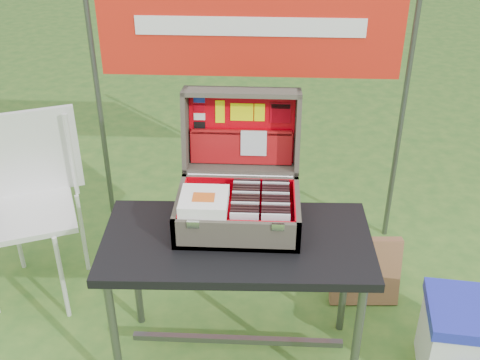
# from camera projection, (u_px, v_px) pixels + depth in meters

# --- Properties ---
(table) EXTENTS (1.15, 0.60, 0.71)m
(table) POSITION_uv_depth(u_px,v_px,m) (237.00, 302.00, 2.70)
(table) COLOR black
(table) RESTS_ON ground
(table_top) EXTENTS (1.15, 0.60, 0.04)m
(table_top) POSITION_uv_depth(u_px,v_px,m) (237.00, 242.00, 2.53)
(table_top) COLOR black
(table_top) RESTS_ON ground
(table_leg_fl) EXTENTS (0.04, 0.04, 0.67)m
(table_leg_fl) POSITION_uv_depth(u_px,v_px,m) (115.00, 338.00, 2.54)
(table_leg_fl) COLOR #59595B
(table_leg_fl) RESTS_ON ground
(table_leg_fr) EXTENTS (0.04, 0.04, 0.67)m
(table_leg_fr) POSITION_uv_depth(u_px,v_px,m) (356.00, 347.00, 2.50)
(table_leg_fr) COLOR #59595B
(table_leg_fr) RESTS_ON ground
(table_leg_bl) EXTENTS (0.04, 0.04, 0.67)m
(table_leg_bl) POSITION_uv_depth(u_px,v_px,m) (136.00, 270.00, 2.92)
(table_leg_bl) COLOR #59595B
(table_leg_bl) RESTS_ON ground
(table_leg_br) EXTENTS (0.04, 0.04, 0.67)m
(table_leg_br) POSITION_uv_depth(u_px,v_px,m) (345.00, 277.00, 2.88)
(table_leg_br) COLOR #59595B
(table_leg_br) RESTS_ON ground
(table_brace) EXTENTS (0.98, 0.03, 0.03)m
(table_brace) POSITION_uv_depth(u_px,v_px,m) (237.00, 340.00, 2.82)
(table_brace) COLOR #59595B
(table_brace) RESTS_ON ground
(suitcase) EXTENTS (0.52, 0.53, 0.50)m
(suitcase) POSITION_uv_depth(u_px,v_px,m) (239.00, 169.00, 2.52)
(suitcase) COLOR #615A4B
(suitcase) RESTS_ON table
(suitcase_base_bottom) EXTENTS (0.52, 0.37, 0.02)m
(suitcase_base_bottom) POSITION_uv_depth(u_px,v_px,m) (238.00, 223.00, 2.59)
(suitcase_base_bottom) COLOR #615A4B
(suitcase_base_bottom) RESTS_ON table_top
(suitcase_base_wall_front) EXTENTS (0.52, 0.02, 0.14)m
(suitcase_base_wall_front) POSITION_uv_depth(u_px,v_px,m) (236.00, 236.00, 2.41)
(suitcase_base_wall_front) COLOR #615A4B
(suitcase_base_wall_front) RESTS_ON table_top
(suitcase_base_wall_back) EXTENTS (0.52, 0.02, 0.14)m
(suitcase_base_wall_back) POSITION_uv_depth(u_px,v_px,m) (240.00, 190.00, 2.71)
(suitcase_base_wall_back) COLOR #615A4B
(suitcase_base_wall_back) RESTS_ON table_top
(suitcase_base_wall_left) EXTENTS (0.02, 0.37, 0.14)m
(suitcase_base_wall_left) POSITION_uv_depth(u_px,v_px,m) (179.00, 210.00, 2.57)
(suitcase_base_wall_left) COLOR #615A4B
(suitcase_base_wall_left) RESTS_ON table_top
(suitcase_base_wall_right) EXTENTS (0.02, 0.37, 0.14)m
(suitcase_base_wall_right) POSITION_uv_depth(u_px,v_px,m) (297.00, 214.00, 2.55)
(suitcase_base_wall_right) COLOR #615A4B
(suitcase_base_wall_right) RESTS_ON table_top
(suitcase_liner_floor) EXTENTS (0.48, 0.33, 0.01)m
(suitcase_liner_floor) POSITION_uv_depth(u_px,v_px,m) (238.00, 221.00, 2.59)
(suitcase_liner_floor) COLOR #C2010A
(suitcase_liner_floor) RESTS_ON suitcase_base_bottom
(suitcase_latch_left) EXTENTS (0.05, 0.01, 0.03)m
(suitcase_latch_left) POSITION_uv_depth(u_px,v_px,m) (193.00, 224.00, 2.38)
(suitcase_latch_left) COLOR silver
(suitcase_latch_left) RESTS_ON suitcase_base_wall_front
(suitcase_latch_right) EXTENTS (0.05, 0.01, 0.03)m
(suitcase_latch_right) POSITION_uv_depth(u_px,v_px,m) (278.00, 227.00, 2.36)
(suitcase_latch_right) COLOR silver
(suitcase_latch_right) RESTS_ON suitcase_base_wall_front
(suitcase_hinge) EXTENTS (0.47, 0.02, 0.02)m
(suitcase_hinge) POSITION_uv_depth(u_px,v_px,m) (240.00, 176.00, 2.69)
(suitcase_hinge) COLOR silver
(suitcase_hinge) RESTS_ON suitcase_base_wall_back
(suitcase_lid_back) EXTENTS (0.52, 0.08, 0.37)m
(suitcase_lid_back) POSITION_uv_depth(u_px,v_px,m) (242.00, 127.00, 2.74)
(suitcase_lid_back) COLOR #615A4B
(suitcase_lid_back) RESTS_ON suitcase_base_wall_back
(suitcase_lid_rim_far) EXTENTS (0.52, 0.14, 0.04)m
(suitcase_lid_rim_far) POSITION_uv_depth(u_px,v_px,m) (242.00, 92.00, 2.62)
(suitcase_lid_rim_far) COLOR #615A4B
(suitcase_lid_rim_far) RESTS_ON suitcase_lid_back
(suitcase_lid_rim_near) EXTENTS (0.52, 0.14, 0.04)m
(suitcase_lid_rim_near) POSITION_uv_depth(u_px,v_px,m) (241.00, 168.00, 2.75)
(suitcase_lid_rim_near) COLOR #615A4B
(suitcase_lid_rim_near) RESTS_ON suitcase_lid_back
(suitcase_lid_rim_left) EXTENTS (0.02, 0.20, 0.39)m
(suitcase_lid_rim_left) POSITION_uv_depth(u_px,v_px,m) (185.00, 130.00, 2.69)
(suitcase_lid_rim_left) COLOR #615A4B
(suitcase_lid_rim_left) RESTS_ON suitcase_lid_back
(suitcase_lid_rim_right) EXTENTS (0.02, 0.20, 0.39)m
(suitcase_lid_rim_right) POSITION_uv_depth(u_px,v_px,m) (298.00, 132.00, 2.67)
(suitcase_lid_rim_right) COLOR #615A4B
(suitcase_lid_rim_right) RESTS_ON suitcase_lid_back
(suitcase_lid_liner) EXTENTS (0.48, 0.06, 0.33)m
(suitcase_lid_liner) POSITION_uv_depth(u_px,v_px,m) (242.00, 128.00, 2.73)
(suitcase_lid_liner) COLOR #C2010A
(suitcase_lid_liner) RESTS_ON suitcase_lid_back
(suitcase_liner_wall_front) EXTENTS (0.48, 0.01, 0.12)m
(suitcase_liner_wall_front) POSITION_uv_depth(u_px,v_px,m) (236.00, 232.00, 2.42)
(suitcase_liner_wall_front) COLOR #C2010A
(suitcase_liner_wall_front) RESTS_ON suitcase_base_bottom
(suitcase_liner_wall_back) EXTENTS (0.48, 0.01, 0.12)m
(suitcase_liner_wall_back) POSITION_uv_depth(u_px,v_px,m) (240.00, 190.00, 2.70)
(suitcase_liner_wall_back) COLOR #C2010A
(suitcase_liner_wall_back) RESTS_ON suitcase_base_bottom
(suitcase_liner_wall_left) EXTENTS (0.01, 0.33, 0.12)m
(suitcase_liner_wall_left) POSITION_uv_depth(u_px,v_px,m) (182.00, 208.00, 2.57)
(suitcase_liner_wall_left) COLOR #C2010A
(suitcase_liner_wall_left) RESTS_ON suitcase_base_bottom
(suitcase_liner_wall_right) EXTENTS (0.01, 0.33, 0.12)m
(suitcase_liner_wall_right) POSITION_uv_depth(u_px,v_px,m) (294.00, 212.00, 2.55)
(suitcase_liner_wall_right) COLOR #C2010A
(suitcase_liner_wall_right) RESTS_ON suitcase_base_bottom
(suitcase_lid_pocket) EXTENTS (0.46, 0.05, 0.15)m
(suitcase_lid_pocket) POSITION_uv_depth(u_px,v_px,m) (241.00, 147.00, 2.74)
(suitcase_lid_pocket) COLOR maroon
(suitcase_lid_pocket) RESTS_ON suitcase_lid_liner
(suitcase_pocket_edge) EXTENTS (0.45, 0.02, 0.02)m
(suitcase_pocket_edge) POSITION_uv_depth(u_px,v_px,m) (241.00, 132.00, 2.71)
(suitcase_pocket_edge) COLOR maroon
(suitcase_pocket_edge) RESTS_ON suitcase_lid_pocket
(suitcase_pocket_cd) EXTENTS (0.12, 0.03, 0.12)m
(suitcase_pocket_cd) POSITION_uv_depth(u_px,v_px,m) (254.00, 143.00, 2.71)
(suitcase_pocket_cd) COLOR silver
(suitcase_pocket_cd) RESTS_ON suitcase_lid_pocket
(lid_sticker_cc_a) EXTENTS (0.05, 0.01, 0.03)m
(lid_sticker_cc_a) POSITION_uv_depth(u_px,v_px,m) (199.00, 99.00, 2.68)
(lid_sticker_cc_a) COLOR #1933B2
(lid_sticker_cc_a) RESTS_ON suitcase_lid_liner
(lid_sticker_cc_b) EXTENTS (0.05, 0.01, 0.03)m
(lid_sticker_cc_b) POSITION_uv_depth(u_px,v_px,m) (199.00, 108.00, 2.69)
(lid_sticker_cc_b) COLOR #A6000D
(lid_sticker_cc_b) RESTS_ON suitcase_lid_liner
(lid_sticker_cc_c) EXTENTS (0.05, 0.01, 0.03)m
(lid_sticker_cc_c) POSITION_uv_depth(u_px,v_px,m) (199.00, 117.00, 2.71)
(lid_sticker_cc_c) COLOR white
(lid_sticker_cc_c) RESTS_ON suitcase_lid_liner
(lid_sticker_cc_d) EXTENTS (0.05, 0.01, 0.03)m
(lid_sticker_cc_d) POSITION_uv_depth(u_px,v_px,m) (200.00, 125.00, 2.72)
(lid_sticker_cc_d) COLOR black
(lid_sticker_cc_d) RESTS_ON suitcase_lid_liner
(lid_card_neon_tall) EXTENTS (0.04, 0.02, 0.10)m
(lid_card_neon_tall) POSITION_uv_depth(u_px,v_px,m) (220.00, 112.00, 2.70)
(lid_card_neon_tall) COLOR #E2ED05
(lid_card_neon_tall) RESTS_ON suitcase_lid_liner
(lid_card_neon_main) EXTENTS (0.10, 0.02, 0.08)m
(lid_card_neon_main) POSITION_uv_depth(u_px,v_px,m) (242.00, 112.00, 2.69)
(lid_card_neon_main) COLOR #E2ED05
(lid_card_neon_main) RESTS_ON suitcase_lid_liner
(lid_card_neon_small) EXTENTS (0.05, 0.02, 0.08)m
(lid_card_neon_small) POSITION_uv_depth(u_px,v_px,m) (260.00, 112.00, 2.69)
(lid_card_neon_small) COLOR #E2ED05
(lid_card_neon_small) RESTS_ON suitcase_lid_liner
(lid_sticker_band) EXTENTS (0.09, 0.02, 0.09)m
(lid_sticker_band) POSITION_uv_depth(u_px,v_px,m) (280.00, 113.00, 2.68)
(lid_sticker_band) COLOR #A6000D
(lid_sticker_band) RESTS_ON suitcase_lid_liner
(lid_sticker_band_bar) EXTENTS (0.08, 0.01, 0.02)m
(lid_sticker_band_bar) POSITION_uv_depth(u_px,v_px,m) (281.00, 106.00, 2.67)
(lid_sticker_band_bar) COLOR black
(lid_sticker_band_bar) RESTS_ON suitcase_lid_liner
(cd_left_0) EXTENTS (0.12, 0.01, 0.13)m
(cd_left_0) POSITION_uv_depth(u_px,v_px,m) (244.00, 227.00, 2.43)
(cd_left_0) COLOR silver
(cd_left_0) RESTS_ON suitcase_liner_floor
(cd_left_1) EXTENTS (0.12, 0.01, 0.13)m
(cd_left_1) POSITION_uv_depth(u_px,v_px,m) (244.00, 224.00, 2.45)
(cd_left_1) COLOR black
(cd_left_1) RESTS_ON suitcase_liner_floor
(cd_left_2) EXTENTS (0.12, 0.01, 0.13)m
(cd_left_2) POSITION_uv_depth(u_px,v_px,m) (245.00, 221.00, 2.46)
(cd_left_2) COLOR black
(cd_left_2) RESTS_ON suitcase_liner_floor
(cd_left_3) EXTENTS (0.12, 0.01, 0.13)m
(cd_left_3) POSITION_uv_depth(u_px,v_px,m) (245.00, 218.00, 2.48)
(cd_left_3) COLOR black
(cd_left_3) RESTS_ON suitcase_liner_floor
(cd_left_4) EXTENTS (0.12, 0.01, 0.13)m
(cd_left_4) POSITION_uv_depth(u_px,v_px,m) (245.00, 216.00, 2.50)
(cd_left_4) COLOR silver
(cd_left_4) RESTS_ON suitcase_liner_floor
(cd_left_5) EXTENTS (0.12, 0.01, 0.13)m
(cd_left_5) POSITION_uv_depth(u_px,v_px,m) (245.00, 213.00, 2.52)
(cd_left_5) COLOR black
(cd_left_5) RESTS_ON suitcase_liner_floor
(cd_left_6) EXTENTS (0.12, 0.01, 0.13)m
(cd_left_6) POSITION_uv_depth(u_px,v_px,m) (245.00, 210.00, 2.53)
(cd_left_6) COLOR black
(cd_left_6) RESTS_ON suitcase_liner_floor
(cd_left_7) EXTENTS (0.12, 0.01, 0.13)m
(cd_left_7) POSITION_uv_depth(u_px,v_px,m) (246.00, 207.00, 2.55)
(cd_left_7) COLOR black
(cd_left_7) RESTS_ON suitcase_liner_floor
(cd_left_8) EXTENTS (0.12, 0.01, 0.13)m
(cd_left_8) POSITION_uv_depth(u_px,v_px,m) (246.00, 205.00, 2.57)
(cd_left_8) COLOR silver
(cd_left_8) RESTS_ON suitcase_liner_floor
(cd_left_9) EXTENTS (0.12, 0.01, 0.13)m
(cd_left_9) POSITION_uv_depth(u_px,v_px,m) (246.00, 202.00, 2.59)
(cd_left_9) COLOR black
(cd_left_9) RESTS_ON suitcase_liner_floor
(cd_left_10) EXTENTS (0.12, 0.01, 0.13)m
(cd_left_10) POSITION_uv_depth(u_px,v_px,m) (246.00, 200.00, 2.60)
(cd_left_10) COLOR black
(cd_left_10) RESTS_ON suitcase_liner_floor
(cd_left_11) EXTENTS (0.12, 0.01, 0.13)m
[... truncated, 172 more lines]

